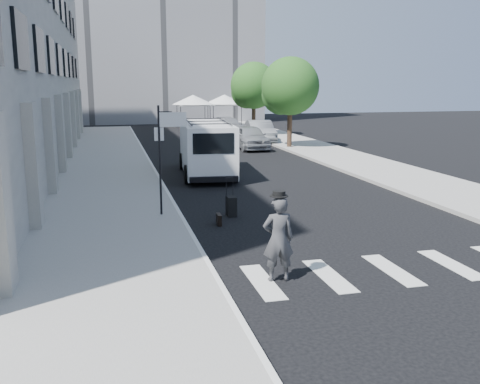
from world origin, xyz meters
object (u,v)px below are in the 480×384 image
businessman (278,239)px  briefcase (219,219)px  cargo_van (206,148)px  parked_car_a (250,137)px  parked_car_b (260,131)px  parked_car_c (229,125)px  suitcase (231,206)px

businessman → briefcase: bearing=-82.7°
cargo_van → parked_car_a: size_ratio=1.46×
parked_car_b → parked_car_c: (-0.59, 7.70, -0.13)m
cargo_van → parked_car_a: bearing=68.2°
briefcase → cargo_van: 9.39m
cargo_van → parked_car_a: 10.44m
briefcase → parked_car_a: size_ratio=0.09×
suitcase → briefcase: bearing=-123.4°
businessman → parked_car_c: businessman is taller
parked_car_a → parked_car_b: 4.18m
businessman → cargo_van: 14.27m
parked_car_b → businessman: bearing=-100.0°
briefcase → parked_car_c: size_ratio=0.10×
parked_car_b → suitcase: bearing=-103.2°
suitcase → parked_car_c: 29.77m
briefcase → suitcase: size_ratio=0.35×
suitcase → parked_car_a: size_ratio=0.27×
businessman → parked_car_b: 28.34m
briefcase → parked_car_a: bearing=75.5°
businessman → parked_car_b: businessman is taller
briefcase → parked_car_b: (7.74, 22.34, 0.64)m
parked_car_a → businessman: bearing=-103.9°
businessman → briefcase: businessman is taller
cargo_van → parked_car_c: (5.85, 20.81, -0.61)m
briefcase → suitcase: suitcase is taller
businessman → briefcase: (-0.31, 5.00, -0.79)m
briefcase → parked_car_b: parked_car_b is taller
parked_car_b → parked_car_a: bearing=-109.9°
briefcase → suitcase: bearing=61.2°
parked_car_a → parked_car_c: size_ratio=1.00×
cargo_van → parked_car_c: 21.63m
parked_car_c → parked_car_a: bearing=-99.5°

